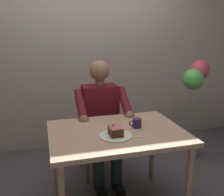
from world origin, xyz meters
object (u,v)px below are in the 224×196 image
at_px(chair, 98,126).
at_px(coffee_cup, 137,123).
at_px(dining_table, 117,140).
at_px(cake_slice, 116,131).
at_px(balloon_display, 196,84).
at_px(dessert_spoon, 139,135).
at_px(seated_person, 102,119).

bearing_deg(chair, coffee_cup, 104.99).
bearing_deg(dining_table, cake_slice, 68.50).
bearing_deg(cake_slice, coffee_cup, -149.56).
height_order(cake_slice, balloon_display, balloon_display).
bearing_deg(coffee_cup, chair, -75.01).
height_order(chair, dessert_spoon, chair).
relative_size(seated_person, balloon_display, 1.03).
bearing_deg(cake_slice, balloon_display, -147.23).
height_order(dessert_spoon, balloon_display, balloon_display).
distance_m(chair, balloon_display, 1.23).
distance_m(cake_slice, coffee_cup, 0.26).
bearing_deg(dining_table, coffee_cup, -172.75).
height_order(dining_table, seated_person, seated_person).
xyz_separation_m(coffee_cup, balloon_display, (-0.98, -0.64, 0.16)).
relative_size(cake_slice, dessert_spoon, 0.84).
bearing_deg(chair, seated_person, 90.00).
relative_size(dining_table, seated_person, 0.88).
xyz_separation_m(seated_person, dessert_spoon, (-0.13, 0.67, 0.08)).
height_order(coffee_cup, balloon_display, balloon_display).
height_order(dining_table, coffee_cup, coffee_cup).
bearing_deg(coffee_cup, dining_table, 7.25).
xyz_separation_m(cake_slice, coffee_cup, (-0.22, -0.13, -0.01)).
xyz_separation_m(dining_table, balloon_display, (-1.16, -0.67, 0.28)).
bearing_deg(dessert_spoon, chair, -80.92).
distance_m(seated_person, balloon_display, 1.20).
bearing_deg(coffee_cup, seated_person, -70.17).
distance_m(chair, cake_slice, 0.85).
bearing_deg(balloon_display, dessert_spoon, 38.14).
bearing_deg(dessert_spoon, dining_table, -46.10).
distance_m(dining_table, seated_person, 0.53).
relative_size(cake_slice, coffee_cup, 1.11).
distance_m(seated_person, cake_slice, 0.65).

